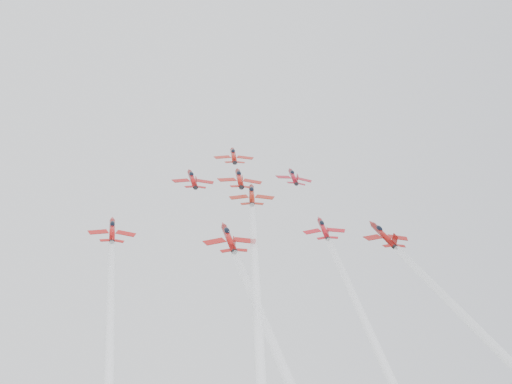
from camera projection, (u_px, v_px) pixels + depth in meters
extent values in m
cylinder|color=#A81910|center=(234.00, 156.00, 167.01)|extent=(1.21, 9.53, 7.49)
cone|color=#A81910|center=(231.00, 148.00, 173.19)|extent=(1.21, 2.66, 2.41)
cone|color=black|center=(236.00, 164.00, 161.33)|extent=(1.21, 1.78, 1.75)
ellipsoid|color=black|center=(233.00, 151.00, 169.15)|extent=(1.10, 2.53, 2.23)
cube|color=#A81910|center=(223.00, 157.00, 165.76)|extent=(4.47, 2.86, 1.26)
cube|color=#A81910|center=(245.00, 158.00, 166.67)|extent=(4.47, 2.86, 1.26)
cube|color=#A81910|center=(236.00, 157.00, 162.09)|extent=(0.13, 2.89, 2.94)
cube|color=#A81910|center=(229.00, 162.00, 162.11)|extent=(2.15, 1.41, 0.72)
cube|color=#A81910|center=(241.00, 163.00, 162.58)|extent=(2.15, 1.41, 0.72)
cylinder|color=#A20F10|center=(193.00, 180.00, 147.27)|extent=(1.13, 8.94, 7.03)
cone|color=#A20F10|center=(192.00, 171.00, 153.07)|extent=(1.13, 2.49, 2.26)
cone|color=black|center=(193.00, 188.00, 141.94)|extent=(1.13, 1.67, 1.64)
ellipsoid|color=black|center=(192.00, 174.00, 149.27)|extent=(1.03, 2.37, 2.09)
cube|color=#A20F10|center=(180.00, 180.00, 146.10)|extent=(4.20, 2.68, 1.18)
cube|color=#A20F10|center=(205.00, 182.00, 146.95)|extent=(4.20, 2.68, 1.18)
cube|color=#A20F10|center=(194.00, 181.00, 142.65)|extent=(0.12, 2.71, 2.76)
cube|color=#A20F10|center=(187.00, 187.00, 142.67)|extent=(2.02, 1.33, 0.68)
cube|color=#A20F10|center=(200.00, 187.00, 143.11)|extent=(2.02, 1.33, 0.68)
cylinder|color=#A6170F|center=(240.00, 179.00, 150.70)|extent=(1.23, 9.69, 7.62)
cone|color=#A6170F|center=(237.00, 170.00, 156.98)|extent=(1.23, 2.70, 2.44)
cone|color=black|center=(242.00, 188.00, 144.93)|extent=(1.23, 1.80, 1.78)
ellipsoid|color=black|center=(239.00, 173.00, 152.87)|extent=(1.11, 2.57, 2.26)
cube|color=#A6170F|center=(227.00, 180.00, 149.43)|extent=(4.55, 2.90, 1.28)
cube|color=#A6170F|center=(253.00, 181.00, 150.36)|extent=(4.55, 2.90, 1.28)
cube|color=#A6170F|center=(242.00, 181.00, 145.70)|extent=(0.13, 2.94, 2.98)
cube|color=#A6170F|center=(235.00, 186.00, 145.72)|extent=(2.18, 1.44, 0.73)
cube|color=#A6170F|center=(249.00, 187.00, 146.20)|extent=(2.18, 1.44, 0.73)
cylinder|color=maroon|center=(293.00, 177.00, 155.70)|extent=(1.05, 8.31, 6.54)
cone|color=maroon|center=(289.00, 169.00, 161.10)|extent=(1.05, 2.32, 2.10)
cone|color=black|center=(297.00, 185.00, 150.75)|extent=(1.05, 1.55, 1.53)
ellipsoid|color=black|center=(292.00, 172.00, 157.57)|extent=(0.96, 2.20, 1.94)
cube|color=maroon|center=(283.00, 178.00, 154.62)|extent=(3.90, 2.49, 1.10)
cube|color=maroon|center=(304.00, 179.00, 155.41)|extent=(3.90, 2.49, 1.10)
cube|color=maroon|center=(297.00, 179.00, 151.41)|extent=(0.11, 2.52, 2.56)
cube|color=maroon|center=(291.00, 183.00, 151.43)|extent=(1.87, 1.23, 0.63)
cube|color=maroon|center=(302.00, 184.00, 151.84)|extent=(1.87, 1.23, 0.63)
cylinder|color=#9D1C0F|center=(252.00, 195.00, 141.32)|extent=(1.16, 9.18, 7.21)
cone|color=#9D1C0F|center=(248.00, 185.00, 147.27)|extent=(1.16, 2.56, 2.32)
cone|color=black|center=(255.00, 206.00, 135.86)|extent=(1.16, 1.71, 1.69)
ellipsoid|color=black|center=(251.00, 189.00, 143.38)|extent=(1.06, 2.43, 2.15)
cube|color=#9D1C0F|center=(239.00, 197.00, 140.12)|extent=(4.31, 2.75, 1.22)
cube|color=#9D1C0F|center=(265.00, 198.00, 141.00)|extent=(4.31, 2.75, 1.22)
cube|color=#9D1C0F|center=(255.00, 198.00, 136.59)|extent=(0.13, 2.78, 2.83)
cube|color=#9D1C0F|center=(248.00, 203.00, 136.61)|extent=(2.07, 1.36, 0.70)
cube|color=#9D1C0F|center=(261.00, 204.00, 137.06)|extent=(2.07, 1.36, 0.70)
cylinder|color=white|center=(297.00, 333.00, 91.55)|extent=(1.48, 77.24, 57.72)
cylinder|color=#AF1110|center=(112.00, 231.00, 117.48)|extent=(1.01, 7.94, 6.25)
cone|color=#AF1110|center=(114.00, 219.00, 122.63)|extent=(1.01, 2.21, 2.00)
cone|color=black|center=(110.00, 243.00, 112.75)|extent=(1.01, 1.48, 1.46)
ellipsoid|color=black|center=(113.00, 224.00, 119.26)|extent=(0.91, 2.11, 1.86)
cube|color=#AF1110|center=(98.00, 232.00, 116.44)|extent=(3.73, 2.38, 1.05)
cube|color=#AF1110|center=(126.00, 233.00, 117.20)|extent=(3.73, 2.38, 1.05)
cube|color=#AF1110|center=(110.00, 235.00, 113.38)|extent=(0.11, 2.41, 2.45)
cube|color=#AF1110|center=(103.00, 240.00, 113.40)|extent=(1.79, 1.18, 0.60)
cube|color=#AF1110|center=(118.00, 241.00, 113.79)|extent=(1.79, 1.18, 0.60)
cylinder|color=#A4110F|center=(229.00, 239.00, 119.08)|extent=(1.17, 9.23, 7.26)
cone|color=#A4110F|center=(226.00, 225.00, 125.06)|extent=(1.17, 2.57, 2.33)
cone|color=black|center=(232.00, 253.00, 113.58)|extent=(1.17, 1.72, 1.70)
ellipsoid|color=black|center=(228.00, 231.00, 121.15)|extent=(1.06, 2.45, 2.16)
cube|color=#A4110F|center=(214.00, 240.00, 117.87)|extent=(4.33, 2.77, 1.22)
cube|color=#A4110F|center=(245.00, 241.00, 118.75)|extent=(4.33, 2.77, 1.22)
cube|color=#A4110F|center=(232.00, 243.00, 114.31)|extent=(0.13, 2.80, 2.84)
cube|color=#A4110F|center=(223.00, 250.00, 114.33)|extent=(2.08, 1.37, 0.70)
cube|color=#A4110F|center=(240.00, 251.00, 114.79)|extent=(2.08, 1.37, 0.70)
cylinder|color=#AF101A|center=(324.00, 229.00, 127.52)|extent=(0.98, 7.75, 6.10)
cone|color=#AF101A|center=(318.00, 218.00, 132.55)|extent=(0.98, 2.16, 1.96)
cone|color=black|center=(330.00, 240.00, 122.90)|extent=(0.98, 1.44, 1.43)
ellipsoid|color=black|center=(322.00, 223.00, 129.26)|extent=(0.89, 2.05, 1.81)
cube|color=#AF101A|center=(313.00, 230.00, 126.50)|extent=(3.64, 2.33, 1.03)
cube|color=#AF101A|center=(336.00, 231.00, 127.24)|extent=(3.64, 2.33, 1.03)
cube|color=#AF101A|center=(329.00, 232.00, 123.51)|extent=(0.11, 2.35, 2.39)
cube|color=#AF101A|center=(322.00, 238.00, 123.53)|extent=(1.75, 1.15, 0.59)
cube|color=#AF101A|center=(335.00, 238.00, 123.91)|extent=(1.75, 1.15, 0.59)
cylinder|color=white|center=(400.00, 370.00, 85.46)|extent=(1.25, 65.27, 48.77)
cylinder|color=maroon|center=(384.00, 236.00, 127.39)|extent=(1.11, 8.74, 6.87)
cone|color=maroon|center=(375.00, 223.00, 133.06)|extent=(1.11, 2.44, 2.21)
cone|color=black|center=(393.00, 248.00, 122.18)|extent=(1.11, 1.63, 1.61)
ellipsoid|color=black|center=(381.00, 228.00, 129.35)|extent=(1.01, 2.32, 2.04)
cube|color=maroon|center=(372.00, 237.00, 126.25)|extent=(4.10, 2.62, 1.16)
cube|color=maroon|center=(398.00, 238.00, 127.08)|extent=(4.10, 2.62, 1.16)
cube|color=maroon|center=(392.00, 240.00, 122.88)|extent=(0.12, 2.65, 2.69)
cube|color=maroon|center=(384.00, 245.00, 122.90)|extent=(1.97, 1.30, 0.66)
cube|color=maroon|center=(398.00, 246.00, 123.33)|extent=(1.97, 1.30, 0.66)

